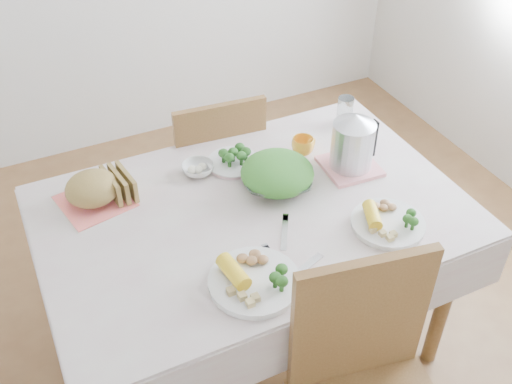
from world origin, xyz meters
name	(u,v)px	position (x,y,z in m)	size (l,w,h in m)	color
floor	(254,341)	(0.00, 0.00, 0.00)	(3.60, 3.60, 0.00)	brown
dining_table	(254,283)	(0.00, 0.00, 0.38)	(1.40, 0.90, 0.75)	brown
tablecloth	(253,211)	(0.00, 0.00, 0.76)	(1.50, 1.00, 0.01)	beige
chair_far	(211,169)	(0.09, 0.66, 0.47)	(0.41, 0.41, 0.92)	brown
salad_bowl	(277,180)	(0.13, 0.08, 0.79)	(0.26, 0.26, 0.06)	white
dinner_plate_left	(254,282)	(-0.15, -0.32, 0.77)	(0.29, 0.29, 0.02)	white
dinner_plate_right	(388,224)	(0.38, -0.28, 0.77)	(0.26, 0.26, 0.02)	white
broccoli_plate	(233,162)	(0.04, 0.28, 0.77)	(0.21, 0.21, 0.02)	beige
napkin	(95,201)	(-0.50, 0.29, 0.76)	(0.24, 0.24, 0.00)	#FF7066
bread_loaf	(93,189)	(-0.50, 0.29, 0.82)	(0.19, 0.18, 0.12)	olive
fruit_bowl	(198,169)	(-0.10, 0.29, 0.78)	(0.12, 0.12, 0.04)	white
yellow_mug	(303,146)	(0.33, 0.23, 0.80)	(0.09, 0.09, 0.07)	#FFAB28
glass_tumbler	(345,111)	(0.59, 0.34, 0.83)	(0.07, 0.07, 0.13)	white
pink_tray	(350,166)	(0.44, 0.06, 0.77)	(0.21, 0.21, 0.02)	pink
electric_kettle	(353,142)	(0.44, 0.06, 0.88)	(0.16, 0.16, 0.23)	#B2B5BA
fork_left	(277,264)	(-0.05, -0.28, 0.76)	(0.02, 0.18, 0.00)	silver
fork_right	(285,232)	(0.04, -0.16, 0.76)	(0.02, 0.17, 0.00)	silver
knife	(299,272)	(0.00, -0.34, 0.76)	(0.02, 0.21, 0.00)	silver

